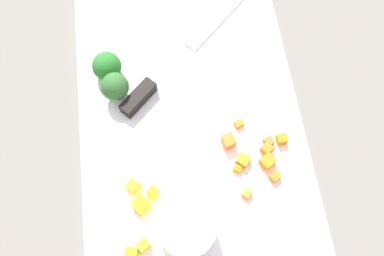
% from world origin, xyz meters
% --- Properties ---
extents(ground_plane, '(4.00, 4.00, 0.00)m').
position_xyz_m(ground_plane, '(0.00, 0.00, 0.00)').
color(ground_plane, slate).
extents(cutting_board, '(0.52, 0.31, 0.01)m').
position_xyz_m(cutting_board, '(0.00, 0.00, 0.01)').
color(cutting_board, white).
rests_on(cutting_board, ground_plane).
extents(prep_bowl, '(0.07, 0.07, 0.05)m').
position_xyz_m(prep_bowl, '(-0.13, 0.02, 0.04)').
color(prep_bowl, white).
rests_on(prep_bowl, cutting_board).
extents(chef_knife, '(0.23, 0.24, 0.02)m').
position_xyz_m(chef_knife, '(0.10, 0.02, 0.02)').
color(chef_knife, silver).
rests_on(chef_knife, cutting_board).
extents(carrot_dice_0, '(0.02, 0.02, 0.02)m').
position_xyz_m(carrot_dice_0, '(-0.03, -0.05, 0.02)').
color(carrot_dice_0, orange).
rests_on(carrot_dice_0, cutting_board).
extents(carrot_dice_1, '(0.02, 0.02, 0.01)m').
position_xyz_m(carrot_dice_1, '(-0.08, -0.10, 0.02)').
color(carrot_dice_1, orange).
rests_on(carrot_dice_1, cutting_board).
extents(carrot_dice_2, '(0.02, 0.02, 0.01)m').
position_xyz_m(carrot_dice_2, '(-0.03, -0.10, 0.02)').
color(carrot_dice_2, orange).
rests_on(carrot_dice_2, cutting_board).
extents(carrot_dice_3, '(0.02, 0.02, 0.01)m').
position_xyz_m(carrot_dice_3, '(-0.04, -0.10, 0.02)').
color(carrot_dice_3, orange).
rests_on(carrot_dice_3, cutting_board).
extents(carrot_dice_4, '(0.01, 0.01, 0.01)m').
position_xyz_m(carrot_dice_4, '(0.00, -0.07, 0.02)').
color(carrot_dice_4, orange).
rests_on(carrot_dice_4, cutting_board).
extents(carrot_dice_5, '(0.02, 0.02, 0.01)m').
position_xyz_m(carrot_dice_5, '(-0.05, -0.06, 0.02)').
color(carrot_dice_5, orange).
rests_on(carrot_dice_5, cutting_board).
extents(carrot_dice_6, '(0.02, 0.02, 0.01)m').
position_xyz_m(carrot_dice_6, '(-0.10, -0.06, 0.02)').
color(carrot_dice_6, orange).
rests_on(carrot_dice_6, cutting_board).
extents(carrot_dice_7, '(0.02, 0.02, 0.01)m').
position_xyz_m(carrot_dice_7, '(-0.06, -0.09, 0.02)').
color(carrot_dice_7, orange).
rests_on(carrot_dice_7, cutting_board).
extents(carrot_dice_8, '(0.02, 0.01, 0.01)m').
position_xyz_m(carrot_dice_8, '(-0.06, -0.05, 0.02)').
color(carrot_dice_8, orange).
rests_on(carrot_dice_8, cutting_board).
extents(carrot_dice_9, '(0.01, 0.01, 0.01)m').
position_xyz_m(carrot_dice_9, '(-0.03, -0.12, 0.02)').
color(carrot_dice_9, orange).
rests_on(carrot_dice_9, cutting_board).
extents(pepper_dice_0, '(0.02, 0.02, 0.01)m').
position_xyz_m(pepper_dice_0, '(-0.14, 0.08, 0.02)').
color(pepper_dice_0, yellow).
rests_on(pepper_dice_0, cutting_board).
extents(pepper_dice_2, '(0.02, 0.02, 0.01)m').
position_xyz_m(pepper_dice_2, '(-0.07, 0.09, 0.02)').
color(pepper_dice_2, yellow).
rests_on(pepper_dice_2, cutting_board).
extents(pepper_dice_3, '(0.03, 0.03, 0.02)m').
position_xyz_m(pepper_dice_3, '(-0.09, 0.08, 0.02)').
color(pepper_dice_3, yellow).
rests_on(pepper_dice_3, cutting_board).
extents(pepper_dice_4, '(0.02, 0.02, 0.01)m').
position_xyz_m(pepper_dice_4, '(-0.08, 0.06, 0.02)').
color(pepper_dice_4, yellow).
rests_on(pepper_dice_4, cutting_board).
extents(pepper_dice_5, '(0.02, 0.02, 0.01)m').
position_xyz_m(pepper_dice_5, '(-0.15, 0.10, 0.02)').
color(pepper_dice_5, yellow).
rests_on(pepper_dice_5, cutting_board).
extents(broccoli_floret_0, '(0.04, 0.04, 0.05)m').
position_xyz_m(broccoli_floret_0, '(0.07, 0.10, 0.04)').
color(broccoli_floret_0, '#87C35C').
rests_on(broccoli_floret_0, cutting_board).
extents(broccoli_floret_1, '(0.04, 0.04, 0.04)m').
position_xyz_m(broccoli_floret_1, '(0.11, 0.11, 0.03)').
color(broccoli_floret_1, '#8EC25A').
rests_on(broccoli_floret_1, cutting_board).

